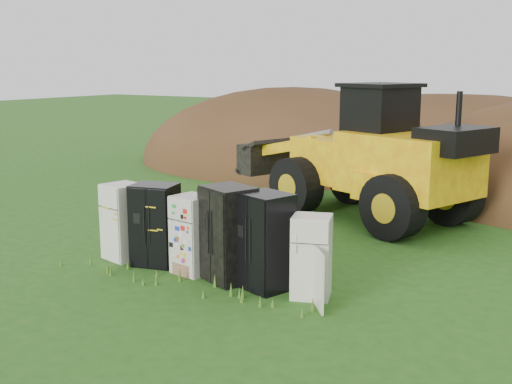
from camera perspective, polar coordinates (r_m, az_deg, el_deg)
ground at (r=13.44m, az=-3.93°, el=-7.47°), size 120.00×120.00×0.00m
fridge_leftmost at (r=14.66m, az=-11.69°, el=-2.60°), size 0.89×0.87×1.71m
fridge_black_side at (r=14.11m, az=-8.95°, el=-2.89°), size 1.09×0.94×1.79m
fridge_sticker at (r=13.45m, az=-5.62°, el=-3.80°), size 0.84×0.79×1.66m
fridge_dark_mid at (r=12.91m, az=-2.44°, el=-3.75°), size 1.23×1.13×1.94m
fridge_black_right at (r=12.46m, az=0.84°, el=-4.40°), size 1.15×1.05×1.89m
fridge_open_door at (r=12.08m, az=4.95°, el=-5.75°), size 0.89×0.85×1.57m
wheel_loader at (r=18.73m, az=8.61°, el=3.77°), size 8.50×5.74×3.81m
dirt_mound_left at (r=28.23m, az=3.34°, el=2.47°), size 14.54×10.91×6.73m
dirt_mound_back at (r=30.45m, az=17.15°, el=2.63°), size 19.94×13.29×6.06m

